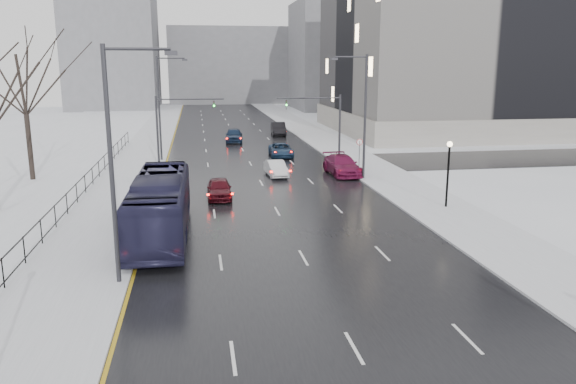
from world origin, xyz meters
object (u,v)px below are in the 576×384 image
no_uturn_sign (360,145)px  bus (160,206)px  streetlight_r_mid (362,111)px  sedan_center_near (219,189)px  tree_park_e (33,181)px  streetlight_l_near (116,155)px  streetlight_l_far (161,103)px  sedan_right_cross (281,150)px  sedan_center_far (234,135)px  sedan_right_far (342,165)px  sedan_right_near (276,168)px  lamppost_r_mid (449,164)px  mast_signal_left (169,123)px  mast_signal_right (329,120)px  sedan_right_distant (278,129)px

no_uturn_sign → bus: 23.66m
streetlight_r_mid → sedan_center_near: 13.54m
tree_park_e → streetlight_l_near: 26.61m
streetlight_l_far → sedan_right_cross: size_ratio=2.06×
streetlight_l_far → sedan_center_near: size_ratio=2.41×
bus → sedan_center_far: 38.23m
sedan_center_near → sedan_right_far: (10.70, 7.13, 0.11)m
streetlight_l_far → sedan_right_near: bearing=-44.3°
lamppost_r_mid → bus: (-18.00, -3.23, -1.22)m
mast_signal_left → no_uturn_sign: (16.53, -4.00, -1.81)m
mast_signal_right → sedan_right_near: size_ratio=1.62×
no_uturn_sign → streetlight_l_near: bearing=-125.9°
streetlight_r_mid → no_uturn_sign: streetlight_r_mid is taller
streetlight_l_far → sedan_right_near: size_ratio=2.49×
sedan_center_near → sedan_right_far: sedan_right_far is taller
sedan_center_near → sedan_right_distant: size_ratio=0.81×
streetlight_r_mid → sedan_right_near: 8.62m
tree_park_e → mast_signal_left: tree_park_e is taller
sedan_right_near → sedan_center_near: bearing=-128.8°
lamppost_r_mid → streetlight_r_mid: bearing=105.8°
sedan_center_near → sedan_center_far: 29.43m
streetlight_l_near → sedan_right_distant: size_ratio=1.95×
streetlight_l_far → streetlight_r_mid: bearing=-36.3°
mast_signal_right → sedan_right_near: (-5.78, -5.49, -3.41)m
tree_park_e → sedan_right_far: tree_park_e is taller
no_uturn_sign → tree_park_e: bearing=180.0°
sedan_right_near → streetlight_r_mid: bearing=-25.1°
sedan_center_near → sedan_right_far: size_ratio=0.73×
mast_signal_left → mast_signal_right: bearing=0.0°
streetlight_l_far → sedan_center_far: bearing=58.4°
streetlight_r_mid → lamppost_r_mid: (2.83, -10.00, -2.67)m
sedan_right_near → sedan_right_cross: (1.95, 10.17, 0.01)m
mast_signal_left → sedan_center_far: bearing=67.5°
streetlight_l_near → mast_signal_left: size_ratio=1.54×
no_uturn_sign → bus: size_ratio=0.22×
sedan_center_far → sedan_right_distant: bearing=48.1°
mast_signal_left → sedan_right_distant: mast_signal_left is taller
tree_park_e → streetlight_l_near: (10.03, -24.00, 5.62)m
tree_park_e → bus: size_ratio=1.11×
tree_park_e → no_uturn_sign: bearing=0.0°
mast_signal_right → sedan_center_far: size_ratio=1.32×
streetlight_l_near → lamppost_r_mid: size_ratio=2.34×
streetlight_r_mid → streetlight_l_far: bearing=143.7°
streetlight_l_near → sedan_right_cross: size_ratio=2.06×
sedan_right_cross → sedan_right_distant: 17.96m
sedan_center_far → sedan_right_cross: bearing=-66.9°
streetlight_l_far → sedan_right_near: (9.72, -9.49, -4.92)m
no_uturn_sign → sedan_right_near: size_ratio=0.67×
sedan_right_cross → no_uturn_sign: bearing=-54.7°
bus → tree_park_e: bearing=123.8°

